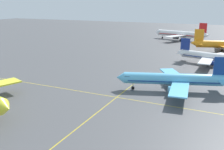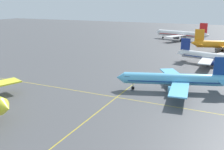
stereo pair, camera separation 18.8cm
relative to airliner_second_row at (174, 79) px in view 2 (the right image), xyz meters
The scene contains 4 objects.
airliner_second_row is the anchor object (origin of this frame).
airliner_third_row 39.82m from the airliner_second_row, 78.99° to the left, with size 32.11×27.31×10.08m.
airliner_far_right_stand 109.82m from the airliner_second_row, 99.71° to the left, with size 38.93×33.20×12.30m.
taxiway_markings 32.55m from the airliner_second_row, 113.50° to the right, with size 131.70×78.12×0.01m.
Camera 2 is at (26.98, -26.78, 24.85)m, focal length 41.41 mm.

